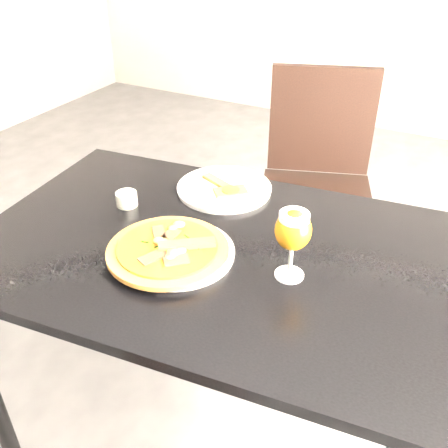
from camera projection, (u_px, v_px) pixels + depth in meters
The scene contains 10 objects.
ground at pixel (152, 407), 1.76m from camera, with size 6.00×6.00×0.00m, color #4A4A4C.
dining_table at pixel (206, 270), 1.35m from camera, with size 1.28×0.92×0.75m.
chair_far at pixel (317, 181), 2.05m from camera, with size 0.57×0.57×0.97m.
plate_main at pixel (178, 253), 1.25m from camera, with size 0.28×0.28×0.02m, color white.
pizza at pixel (168, 249), 1.23m from camera, with size 0.30×0.30×0.03m.
plate_second at pixel (224, 188), 1.53m from camera, with size 0.29×0.29×0.02m, color white.
crust_scraps at pixel (226, 188), 1.50m from camera, with size 0.18×0.13×0.01m.
loose_crust at pixel (192, 227), 1.35m from camera, with size 0.10×0.02×0.01m, color brown.
sauce_cup at pixel (127, 198), 1.45m from camera, with size 0.06×0.06×0.04m.
beer_glass at pixel (293, 231), 1.11m from camera, with size 0.08×0.08×0.18m.
Camera 1 is at (0.75, -0.88, 1.49)m, focal length 40.00 mm.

